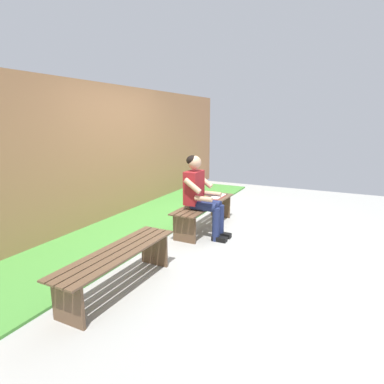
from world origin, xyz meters
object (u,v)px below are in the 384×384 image
Objects in this scene: bench_near at (205,209)px; person_seated at (201,193)px; apple at (206,199)px; book_open at (218,197)px; bench_far at (118,261)px.

person_seated is (0.36, 0.10, 0.35)m from bench_near.
apple is (-0.14, -0.04, 0.14)m from bench_near.
apple is at bearing -15.36° from book_open.
bench_near is at bearing -164.59° from person_seated.
bench_far is 1.88m from person_seated.
bench_far is at bearing -0.44° from book_open.
person_seated reaches higher than book_open.
person_seated is 2.98× the size of book_open.
apple is (-0.50, -0.14, -0.21)m from person_seated.
bench_near is 0.20m from apple.
person_seated is 0.56m from apple.
bench_near is 2.20m from bench_far.
person_seated is 0.86m from book_open.
bench_far is 22.22× the size of apple.
apple is at bearing -162.88° from bench_near.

